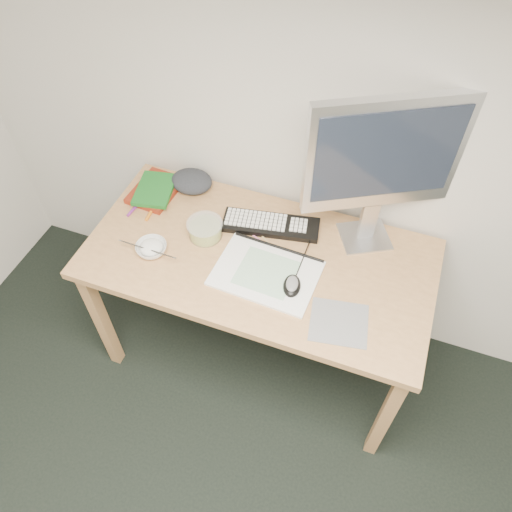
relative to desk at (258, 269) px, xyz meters
The scene contains 18 objects.
desk is the anchor object (origin of this frame).
mousepad 0.44m from the desk, 26.90° to the right, with size 0.21×0.19×0.00m, color gray.
sketchpad 0.13m from the desk, 51.68° to the right, with size 0.40×0.28×0.01m, color silver.
keyboard 0.19m from the desk, 92.08° to the left, with size 0.41×0.13×0.02m, color black.
monitor 0.67m from the desk, 33.29° to the left, with size 0.52×0.31×0.66m.
mouse 0.23m from the desk, 31.48° to the right, with size 0.07×0.11×0.04m, color black.
rice_bowl 0.44m from the desk, 162.97° to the right, with size 0.13×0.13×0.04m, color silver.
chopsticks 0.46m from the desk, 159.98° to the right, with size 0.02×0.02×0.25m, color silver.
fruit_tub 0.27m from the desk, behind, with size 0.15×0.15×0.07m, color #EEDE54.
book_red 0.60m from the desk, 161.10° to the left, with size 0.18×0.24×0.02m, color maroon.
book_green 0.59m from the desk, 162.39° to the left, with size 0.16×0.21×0.02m, color #18621F.
cloth_lump 0.52m from the desk, 146.42° to the left, with size 0.16×0.13×0.07m, color #24262B.
pencil_pink 0.13m from the desk, 117.54° to the left, with size 0.01×0.01×0.17m, color pink.
pencil_tan 0.12m from the desk, 78.55° to the left, with size 0.01×0.01×0.18m, color tan.
pencil_black 0.17m from the desk, 15.97° to the left, with size 0.01×0.01×0.16m, color black.
marker_blue 0.60m from the desk, 167.34° to the left, with size 0.01×0.01×0.12m, color #1D47A1.
marker_orange 0.54m from the desk, behind, with size 0.01×0.01×0.14m, color orange.
marker_purple 0.61m from the desk, behind, with size 0.01×0.01×0.14m, color #7C268D.
Camera 1 is at (0.15, 0.23, 2.30)m, focal length 35.00 mm.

